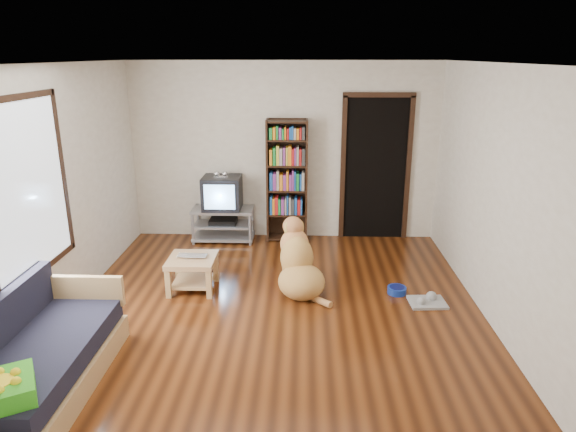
{
  "coord_description": "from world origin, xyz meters",
  "views": [
    {
      "loc": [
        0.31,
        -4.98,
        2.68
      ],
      "look_at": [
        0.12,
        0.65,
        0.9
      ],
      "focal_mm": 32.0,
      "sensor_mm": 36.0,
      "label": 1
    }
  ],
  "objects_px": {
    "dog_bowl": "(397,290)",
    "bookshelf": "(287,174)",
    "grey_rag": "(427,302)",
    "dog": "(298,265)",
    "green_cushion": "(1,391)",
    "tv_stand": "(223,223)",
    "coffee_table": "(192,267)",
    "sofa": "(38,361)",
    "laptop": "(191,258)",
    "crt_tv": "(222,192)"
  },
  "relations": [
    {
      "from": "dog",
      "to": "dog_bowl",
      "type": "bearing_deg",
      "value": -3.29
    },
    {
      "from": "coffee_table",
      "to": "grey_rag",
      "type": "bearing_deg",
      "value": -6.11
    },
    {
      "from": "bookshelf",
      "to": "tv_stand",
      "type": "bearing_deg",
      "value": -174.37
    },
    {
      "from": "sofa",
      "to": "tv_stand",
      "type": "bearing_deg",
      "value": 74.98
    },
    {
      "from": "crt_tv",
      "to": "coffee_table",
      "type": "xyz_separation_m",
      "value": [
        -0.11,
        -1.71,
        -0.46
      ]
    },
    {
      "from": "dog_bowl",
      "to": "grey_rag",
      "type": "relative_size",
      "value": 0.55
    },
    {
      "from": "sofa",
      "to": "dog",
      "type": "relative_size",
      "value": 1.86
    },
    {
      "from": "grey_rag",
      "to": "dog",
      "type": "xyz_separation_m",
      "value": [
        -1.46,
        0.32,
        0.3
      ]
    },
    {
      "from": "laptop",
      "to": "tv_stand",
      "type": "bearing_deg",
      "value": 89.01
    },
    {
      "from": "bookshelf",
      "to": "coffee_table",
      "type": "distance_m",
      "value": 2.19
    },
    {
      "from": "dog_bowl",
      "to": "grey_rag",
      "type": "bearing_deg",
      "value": -39.81
    },
    {
      "from": "dog",
      "to": "grey_rag",
      "type": "bearing_deg",
      "value": -12.25
    },
    {
      "from": "bookshelf",
      "to": "dog",
      "type": "bearing_deg",
      "value": -83.7
    },
    {
      "from": "dog_bowl",
      "to": "coffee_table",
      "type": "relative_size",
      "value": 0.4
    },
    {
      "from": "green_cushion",
      "to": "sofa",
      "type": "relative_size",
      "value": 0.23
    },
    {
      "from": "dog_bowl",
      "to": "tv_stand",
      "type": "bearing_deg",
      "value": 143.12
    },
    {
      "from": "sofa",
      "to": "dog",
      "type": "xyz_separation_m",
      "value": [
        2.12,
        1.97,
        0.06
      ]
    },
    {
      "from": "dog_bowl",
      "to": "dog",
      "type": "relative_size",
      "value": 0.23
    },
    {
      "from": "grey_rag",
      "to": "bookshelf",
      "type": "height_order",
      "value": "bookshelf"
    },
    {
      "from": "coffee_table",
      "to": "dog",
      "type": "height_order",
      "value": "dog"
    },
    {
      "from": "grey_rag",
      "to": "laptop",
      "type": "bearing_deg",
      "value": 174.52
    },
    {
      "from": "green_cushion",
      "to": "laptop",
      "type": "distance_m",
      "value": 2.71
    },
    {
      "from": "crt_tv",
      "to": "bookshelf",
      "type": "xyz_separation_m",
      "value": [
        0.95,
        0.07,
        0.26
      ]
    },
    {
      "from": "dog_bowl",
      "to": "coffee_table",
      "type": "xyz_separation_m",
      "value": [
        -2.41,
        0.04,
        0.24
      ]
    },
    {
      "from": "crt_tv",
      "to": "dog",
      "type": "bearing_deg",
      "value": -55.79
    },
    {
      "from": "tv_stand",
      "to": "coffee_table",
      "type": "xyz_separation_m",
      "value": [
        -0.11,
        -1.69,
        0.01
      ]
    },
    {
      "from": "green_cushion",
      "to": "dog",
      "type": "height_order",
      "value": "dog"
    },
    {
      "from": "bookshelf",
      "to": "dog_bowl",
      "type": "bearing_deg",
      "value": -53.4
    },
    {
      "from": "dog_bowl",
      "to": "grey_rag",
      "type": "height_order",
      "value": "dog_bowl"
    },
    {
      "from": "grey_rag",
      "to": "bookshelf",
      "type": "xyz_separation_m",
      "value": [
        -1.65,
        2.07,
        0.99
      ]
    },
    {
      "from": "crt_tv",
      "to": "bookshelf",
      "type": "relative_size",
      "value": 0.32
    },
    {
      "from": "laptop",
      "to": "coffee_table",
      "type": "bearing_deg",
      "value": 92.55
    },
    {
      "from": "laptop",
      "to": "crt_tv",
      "type": "height_order",
      "value": "crt_tv"
    },
    {
      "from": "grey_rag",
      "to": "tv_stand",
      "type": "bearing_deg",
      "value": 142.77
    },
    {
      "from": "laptop",
      "to": "sofa",
      "type": "xyz_separation_m",
      "value": [
        -0.87,
        -1.91,
        -0.15
      ]
    },
    {
      "from": "green_cushion",
      "to": "bookshelf",
      "type": "relative_size",
      "value": 0.23
    },
    {
      "from": "laptop",
      "to": "coffee_table",
      "type": "height_order",
      "value": "laptop"
    },
    {
      "from": "green_cushion",
      "to": "bookshelf",
      "type": "height_order",
      "value": "bookshelf"
    },
    {
      "from": "grey_rag",
      "to": "sofa",
      "type": "distance_m",
      "value": 3.95
    },
    {
      "from": "dog_bowl",
      "to": "crt_tv",
      "type": "height_order",
      "value": "crt_tv"
    },
    {
      "from": "grey_rag",
      "to": "coffee_table",
      "type": "height_order",
      "value": "coffee_table"
    },
    {
      "from": "grey_rag",
      "to": "green_cushion",
      "type": "bearing_deg",
      "value": -145.81
    },
    {
      "from": "dog_bowl",
      "to": "bookshelf",
      "type": "bearing_deg",
      "value": 126.6
    },
    {
      "from": "laptop",
      "to": "dog",
      "type": "xyz_separation_m",
      "value": [
        1.25,
        0.06,
        -0.1
      ]
    },
    {
      "from": "sofa",
      "to": "dog_bowl",
      "type": "bearing_deg",
      "value": 30.17
    },
    {
      "from": "laptop",
      "to": "crt_tv",
      "type": "distance_m",
      "value": 1.77
    },
    {
      "from": "crt_tv",
      "to": "tv_stand",
      "type": "bearing_deg",
      "value": -90.0
    },
    {
      "from": "tv_stand",
      "to": "coffee_table",
      "type": "relative_size",
      "value": 1.64
    },
    {
      "from": "laptop",
      "to": "grey_rag",
      "type": "xyz_separation_m",
      "value": [
        2.71,
        -0.26,
        -0.4
      ]
    },
    {
      "from": "green_cushion",
      "to": "grey_rag",
      "type": "bearing_deg",
      "value": 3.92
    }
  ]
}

